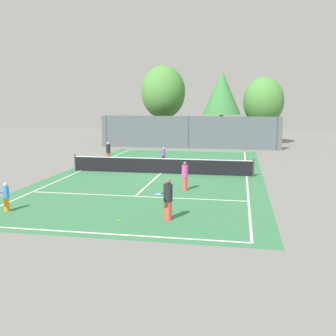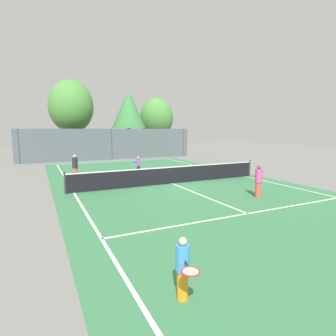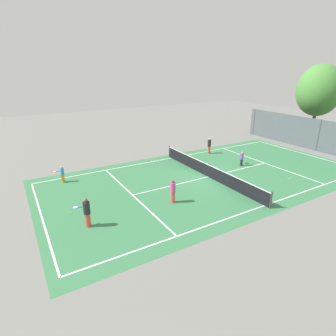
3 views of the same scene
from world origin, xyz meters
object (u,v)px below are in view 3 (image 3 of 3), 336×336
object	(u,v)px
player_0	(209,146)
tennis_ball_3	(255,145)
tennis_ball_0	(186,172)
player_2	(62,174)
tennis_ball_2	(71,213)
tennis_ball_5	(291,178)
tennis_ball_1	(213,174)
tennis_ball_6	(289,179)
player_3	(242,158)
player_1	(173,191)
tennis_ball_4	(280,181)
player_4	(87,212)

from	to	relation	value
player_0	tennis_ball_3	world-z (taller)	player_0
tennis_ball_0	player_2	bearing A→B (deg)	-108.15
tennis_ball_2	tennis_ball_5	xyz separation A→B (m)	(3.03, 15.84, 0.00)
tennis_ball_1	tennis_ball_6	distance (m)	5.79
tennis_ball_0	tennis_ball_2	bearing A→B (deg)	-77.23
tennis_ball_3	player_0	bearing A→B (deg)	-90.91
player_0	tennis_ball_6	size ratio (longest dim) A/B	23.77
player_3	tennis_ball_2	xyz separation A→B (m)	(1.04, -14.58, -0.62)
player_1	tennis_ball_3	xyz separation A→B (m)	(-7.03, 14.99, -0.75)
tennis_ball_1	tennis_ball_2	xyz separation A→B (m)	(0.72, -11.17, 0.00)
player_0	player_3	distance (m)	4.28
tennis_ball_2	tennis_ball_5	distance (m)	16.12
player_0	tennis_ball_2	xyz separation A→B (m)	(5.32, -14.45, -0.77)
player_1	tennis_ball_0	world-z (taller)	player_1
tennis_ball_6	tennis_ball_3	bearing A→B (deg)	147.39
player_2	player_3	world-z (taller)	player_3
player_2	player_0	bearing A→B (deg)	90.69
player_1	tennis_ball_4	distance (m)	8.78
player_2	tennis_ball_1	distance (m)	11.54
tennis_ball_1	tennis_ball_2	bearing A→B (deg)	-86.30
player_3	player_4	xyz separation A→B (m)	(2.92, -14.08, 0.20)
tennis_ball_1	player_1	bearing A→B (deg)	-64.52
player_1	tennis_ball_1	size ratio (longest dim) A/B	23.30
player_2	tennis_ball_6	bearing A→B (deg)	61.06
player_3	tennis_ball_5	distance (m)	4.30
tennis_ball_2	tennis_ball_4	bearing A→B (deg)	77.99
tennis_ball_1	player_4	bearing A→B (deg)	-76.30
tennis_ball_4	tennis_ball_6	size ratio (longest dim) A/B	1.00
player_1	player_2	world-z (taller)	player_1
tennis_ball_0	tennis_ball_5	xyz separation A→B (m)	(5.20, 6.23, 0.00)
player_0	tennis_ball_3	xyz separation A→B (m)	(0.10, 6.39, -0.77)
player_2	tennis_ball_5	bearing A→B (deg)	61.88
tennis_ball_0	tennis_ball_6	size ratio (longest dim) A/B	1.00
tennis_ball_2	tennis_ball_4	world-z (taller)	same
player_0	player_1	world-z (taller)	player_0
player_2	tennis_ball_2	world-z (taller)	player_2
player_4	tennis_ball_2	world-z (taller)	player_4
player_1	player_0	bearing A→B (deg)	129.67
tennis_ball_1	tennis_ball_3	distance (m)	10.66
player_4	tennis_ball_5	size ratio (longest dim) A/B	25.18
player_4	tennis_ball_1	size ratio (longest dim) A/B	25.18
tennis_ball_0	tennis_ball_1	bearing A→B (deg)	46.94
tennis_ball_4	tennis_ball_6	distance (m)	0.99
player_3	tennis_ball_1	size ratio (longest dim) A/B	19.00
player_3	tennis_ball_1	bearing A→B (deg)	-84.62
player_0	player_4	bearing A→B (deg)	-62.70
player_2	player_4	bearing A→B (deg)	-0.24
tennis_ball_4	tennis_ball_5	bearing A→B (deg)	92.57
tennis_ball_5	tennis_ball_1	bearing A→B (deg)	-128.76
player_0	player_3	size ratio (longest dim) A/B	1.25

